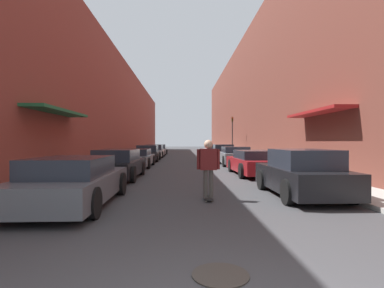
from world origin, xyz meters
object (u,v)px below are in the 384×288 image
object	(u,v)px
parked_car_left_1	(118,164)
manhole_cover	(220,275)
parked_car_right_4	(216,151)
parked_car_left_2	(137,158)
parked_car_left_4	(155,151)
parked_car_left_5	(159,150)
parked_car_left_3	(148,153)
parked_car_right_2	(235,156)
skateboarder	(208,163)
parked_car_right_3	(223,153)
traffic_light	(232,132)
parked_car_right_0	(301,174)
parked_car_right_1	(254,163)
parked_car_left_0	(73,182)

from	to	relation	value
parked_car_left_1	manhole_cover	bearing A→B (deg)	-71.18
parked_car_right_4	manhole_cover	world-z (taller)	parked_car_right_4
parked_car_left_2	parked_car_left_4	world-z (taller)	parked_car_left_4
parked_car_left_5	parked_car_left_2	bearing A→B (deg)	-90.18
parked_car_left_3	parked_car_right_2	distance (m)	8.01
skateboarder	parked_car_right_3	bearing A→B (deg)	80.85
parked_car_left_4	parked_car_left_5	xyz separation A→B (m)	(-0.07, 5.79, -0.02)
parked_car_right_4	parked_car_left_3	bearing A→B (deg)	-138.77
traffic_light	parked_car_right_0	bearing A→B (deg)	-93.97
parked_car_right_0	parked_car_right_4	distance (m)	21.75
parked_car_left_2	parked_car_right_3	xyz separation A→B (m)	(6.39, 6.21, 0.08)
skateboarder	manhole_cover	xyz separation A→B (m)	(-0.26, -4.66, -1.02)
parked_car_right_4	manhole_cover	bearing A→B (deg)	-96.40
parked_car_left_1	parked_car_left_2	xyz separation A→B (m)	(-0.11, 6.02, -0.05)
parked_car_right_0	parked_car_right_1	world-z (taller)	parked_car_right_0
parked_car_left_5	parked_car_right_2	world-z (taller)	parked_car_right_2
parked_car_left_0	parked_car_right_1	distance (m)	9.17
parked_car_right_0	parked_car_right_2	bearing A→B (deg)	89.77
parked_car_left_0	manhole_cover	xyz separation A→B (m)	(3.23, -4.09, -0.60)
parked_car_right_4	parked_car_right_2	bearing A→B (deg)	-89.41
manhole_cover	parked_car_left_0	bearing A→B (deg)	128.33
parked_car_left_2	parked_car_right_4	size ratio (longest dim) A/B	1.03
parked_car_right_4	parked_car_left_2	bearing A→B (deg)	-119.38
parked_car_left_0	parked_car_right_4	size ratio (longest dim) A/B	1.07
parked_car_right_3	skateboarder	distance (m)	17.34
parked_car_right_2	parked_car_right_4	bearing A→B (deg)	90.59
parked_car_left_0	parked_car_right_3	distance (m)	18.76
parked_car_left_2	parked_car_left_3	bearing A→B (deg)	89.33
parked_car_right_1	parked_car_right_2	world-z (taller)	parked_car_right_2
parked_car_left_3	parked_car_left_2	bearing A→B (deg)	-90.67
parked_car_right_3	parked_car_right_4	size ratio (longest dim) A/B	0.95
parked_car_left_0	parked_car_right_4	bearing A→B (deg)	74.69
parked_car_right_3	skateboarder	world-z (taller)	skateboarder
parked_car_left_3	parked_car_left_4	world-z (taller)	parked_car_left_3
parked_car_right_4	parked_car_right_0	bearing A→B (deg)	-89.84
parked_car_right_0	skateboarder	world-z (taller)	skateboarder
parked_car_right_2	parked_car_right_4	world-z (taller)	parked_car_right_4
parked_car_left_5	parked_car_right_3	xyz separation A→B (m)	(6.33, -11.17, 0.04)
parked_car_left_4	parked_car_right_4	size ratio (longest dim) A/B	1.04
parked_car_left_0	manhole_cover	bearing A→B (deg)	-51.67
parked_car_right_4	skateboarder	bearing A→B (deg)	-97.05
parked_car_left_3	parked_car_left_5	size ratio (longest dim) A/B	0.93
parked_car_right_1	traffic_light	size ratio (longest dim) A/B	1.22
parked_car_left_0	parked_car_left_2	size ratio (longest dim) A/B	1.04
parked_car_left_4	parked_car_right_1	xyz separation A→B (m)	(6.27, -16.36, -0.03)
skateboarder	manhole_cover	world-z (taller)	skateboarder
parked_car_left_3	parked_car_left_4	size ratio (longest dim) A/B	0.99
parked_car_left_3	parked_car_right_4	world-z (taller)	parked_car_left_3
parked_car_left_5	manhole_cover	xyz separation A→B (m)	(3.31, -32.94, -0.60)
parked_car_right_1	parked_car_right_4	xyz separation A→B (m)	(-0.01, 16.11, 0.03)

